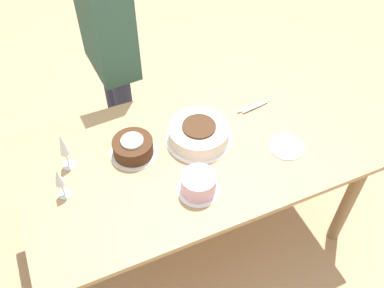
% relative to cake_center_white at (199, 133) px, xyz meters
% --- Properties ---
extents(ground_plane, '(12.00, 12.00, 0.00)m').
position_rel_cake_center_white_xyz_m(ground_plane, '(0.06, 0.06, -0.79)').
color(ground_plane, tan).
extents(dining_table, '(1.72, 0.94, 0.75)m').
position_rel_cake_center_white_xyz_m(dining_table, '(0.06, 0.06, -0.14)').
color(dining_table, tan).
rests_on(dining_table, ground_plane).
extents(cake_center_white, '(0.35, 0.35, 0.10)m').
position_rel_cake_center_white_xyz_m(cake_center_white, '(0.00, 0.00, 0.00)').
color(cake_center_white, white).
rests_on(cake_center_white, dining_table).
extents(cake_front_chocolate, '(0.24, 0.24, 0.10)m').
position_rel_cake_center_white_xyz_m(cake_front_chocolate, '(0.34, -0.04, -0.00)').
color(cake_front_chocolate, white).
rests_on(cake_front_chocolate, dining_table).
extents(cake_back_decorated, '(0.20, 0.20, 0.10)m').
position_rel_cake_center_white_xyz_m(cake_back_decorated, '(0.13, 0.30, 0.00)').
color(cake_back_decorated, white).
rests_on(cake_back_decorated, dining_table).
extents(wine_glass_near, '(0.07, 0.07, 0.22)m').
position_rel_cake_center_white_xyz_m(wine_glass_near, '(0.65, -0.09, 0.10)').
color(wine_glass_near, silver).
rests_on(wine_glass_near, dining_table).
extents(wine_glass_far, '(0.06, 0.06, 0.18)m').
position_rel_cake_center_white_xyz_m(wine_glass_far, '(0.71, 0.07, 0.08)').
color(wine_glass_far, silver).
rests_on(wine_glass_far, dining_table).
extents(dessert_plate_left, '(0.18, 0.18, 0.01)m').
position_rel_cake_center_white_xyz_m(dessert_plate_left, '(-0.38, 0.23, -0.04)').
color(dessert_plate_left, white).
rests_on(dessert_plate_left, dining_table).
extents(fork_pile, '(0.22, 0.05, 0.01)m').
position_rel_cake_center_white_xyz_m(fork_pile, '(-0.38, -0.10, -0.04)').
color(fork_pile, silver).
rests_on(fork_pile, dining_table).
extents(person_cutting, '(0.24, 0.41, 1.62)m').
position_rel_cake_center_white_xyz_m(person_cutting, '(0.24, -0.71, 0.19)').
color(person_cutting, '#2D334C').
rests_on(person_cutting, ground_plane).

